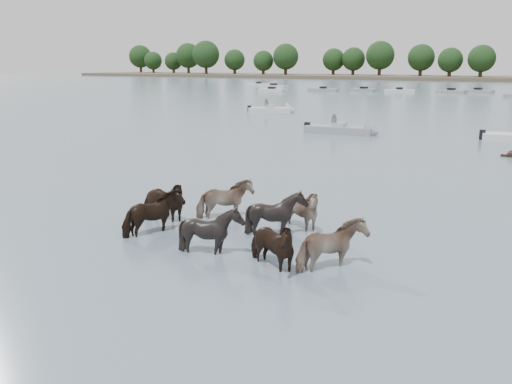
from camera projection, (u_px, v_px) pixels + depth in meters
The scene contains 7 objects.
ground at pixel (287, 258), 13.02m from camera, with size 400.00×400.00×0.00m, color #495969.
shoreline at pixel (293, 76), 173.35m from camera, with size 160.00×30.00×1.00m, color #4C4233.
pony_herd at pixel (237, 221), 14.36m from camera, with size 7.55×4.56×1.52m.
swimming_pony at pixel (510, 155), 27.03m from camera, with size 0.72×0.44×0.44m.
motorboat_a at pixel (350, 130), 35.79m from camera, with size 5.27×1.99×1.92m.
motorboat_f at pixel (277, 110), 51.20m from camera, with size 4.74×3.15×1.92m.
treeline at pixel (288, 57), 171.80m from camera, with size 149.16×22.24×12.08m.
Camera 1 is at (5.26, -11.10, 4.66)m, focal length 37.24 mm.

